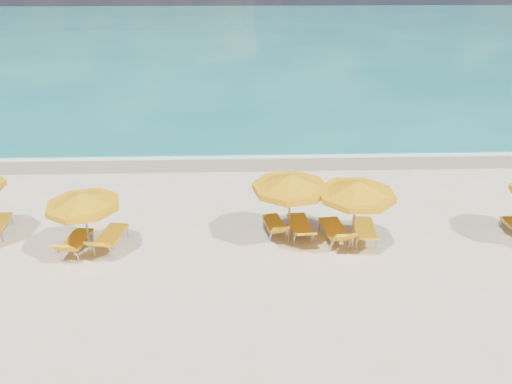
{
  "coord_description": "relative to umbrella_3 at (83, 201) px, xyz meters",
  "views": [
    {
      "loc": [
        -0.52,
        -13.64,
        8.3
      ],
      "look_at": [
        0.0,
        1.5,
        1.2
      ],
      "focal_mm": 35.0,
      "sensor_mm": 36.0,
      "label": 1
    }
  ],
  "objects": [
    {
      "name": "ground_plane",
      "position": [
        5.14,
        0.4,
        -1.89
      ],
      "size": [
        120.0,
        120.0,
        0.0
      ],
      "primitive_type": "plane",
      "color": "beige"
    },
    {
      "name": "ocean",
      "position": [
        5.14,
        48.4,
        -1.89
      ],
      "size": [
        120.0,
        80.0,
        0.3
      ],
      "primitive_type": "cube",
      "color": "#14736E",
      "rests_on": "ground"
    },
    {
      "name": "wet_sand_band",
      "position": [
        5.14,
        7.8,
        -1.89
      ],
      "size": [
        120.0,
        2.6,
        0.01
      ],
      "primitive_type": "cube",
      "color": "tan",
      "rests_on": "ground"
    },
    {
      "name": "foam_line",
      "position": [
        5.14,
        8.6,
        -1.89
      ],
      "size": [
        120.0,
        1.2,
        0.03
      ],
      "primitive_type": "cube",
      "color": "white",
      "rests_on": "ground"
    },
    {
      "name": "whitecap_near",
      "position": [
        -0.86,
        17.4,
        -1.89
      ],
      "size": [
        14.0,
        0.36,
        0.05
      ],
      "primitive_type": "cube",
      "color": "white",
      "rests_on": "ground"
    },
    {
      "name": "whitecap_far",
      "position": [
        13.14,
        24.4,
        -1.89
      ],
      "size": [
        18.0,
        0.3,
        0.05
      ],
      "primitive_type": "cube",
      "color": "white",
      "rests_on": "ground"
    },
    {
      "name": "umbrella_3",
      "position": [
        0.0,
        0.0,
        0.0
      ],
      "size": [
        2.52,
        2.52,
        2.21
      ],
      "rotation": [
        0.0,
        0.0,
        -0.17
      ],
      "color": "tan",
      "rests_on": "ground"
    },
    {
      "name": "umbrella_4",
      "position": [
        6.15,
        0.67,
        0.18
      ],
      "size": [
        2.77,
        2.77,
        2.42
      ],
      "rotation": [
        0.0,
        0.0,
        -0.18
      ],
      "color": "tan",
      "rests_on": "ground"
    },
    {
      "name": "umbrella_5",
      "position": [
        8.09,
        0.14,
        0.16
      ],
      "size": [
        3.1,
        3.1,
        2.4
      ],
      "rotation": [
        0.0,
        0.0,
        -0.39
      ],
      "color": "tan",
      "rests_on": "ground"
    },
    {
      "name": "lounger_3_left",
      "position": [
        -0.51,
        0.26,
        -1.66
      ],
      "size": [
        0.8,
        1.86,
        0.87
      ],
      "rotation": [
        0.0,
        0.0,
        -0.11
      ],
      "color": "#A5A8AD",
      "rests_on": "ground"
    },
    {
      "name": "lounger_3_right",
      "position": [
        0.51,
        0.48,
        -1.65
      ],
      "size": [
        0.95,
        2.03,
        0.86
      ],
      "rotation": [
        0.0,
        0.0,
        -0.16
      ],
      "color": "#A5A8AD",
      "rests_on": "ground"
    },
    {
      "name": "lounger_4_left",
      "position": [
        5.72,
        1.17,
        -1.67
      ],
      "size": [
        0.84,
        1.76,
        0.8
      ],
      "rotation": [
        0.0,
        0.0,
        0.17
      ],
      "color": "#A5A8AD",
      "rests_on": "ground"
    },
    {
      "name": "lounger_4_right",
      "position": [
        6.55,
        1.02,
        -1.65
      ],
      "size": [
        0.77,
        2.01,
        0.77
      ],
      "rotation": [
        0.0,
        0.0,
        0.07
      ],
      "color": "#A5A8AD",
      "rests_on": "ground"
    },
    {
      "name": "lounger_5_left",
      "position": [
        7.63,
        0.62,
        -1.64
      ],
      "size": [
        0.89,
        2.03,
        0.92
      ],
      "rotation": [
        0.0,
        0.0,
        0.12
      ],
      "color": "#A5A8AD",
      "rests_on": "ground"
    },
    {
      "name": "lounger_5_right",
      "position": [
        8.59,
        0.65,
        -1.65
      ],
      "size": [
        0.88,
        2.07,
        0.79
      ],
      "rotation": [
        0.0,
        0.0,
        -0.12
      ],
      "color": "#A5A8AD",
      "rests_on": "ground"
    }
  ]
}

